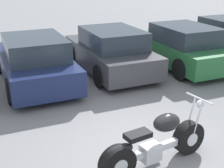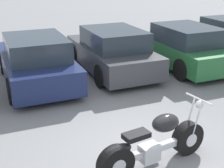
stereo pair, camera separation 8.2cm
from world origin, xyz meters
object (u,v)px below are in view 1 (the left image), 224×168
motorcycle (155,144)px  parked_car_dark_grey (110,51)px  parked_car_green (181,47)px  parked_car_navy (35,61)px

motorcycle → parked_car_dark_grey: bearing=75.2°
parked_car_dark_grey → parked_car_green: bearing=-9.3°
parked_car_navy → parked_car_dark_grey: 2.47m
parked_car_dark_grey → motorcycle: bearing=-104.8°
parked_car_navy → parked_car_dark_grey: same height
parked_car_dark_grey → parked_car_green: 2.50m
parked_car_green → motorcycle: bearing=-129.1°
motorcycle → parked_car_dark_grey: (1.35, 5.11, 0.25)m
motorcycle → parked_car_green: (3.82, 4.70, 0.25)m
parked_car_navy → parked_car_green: same height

